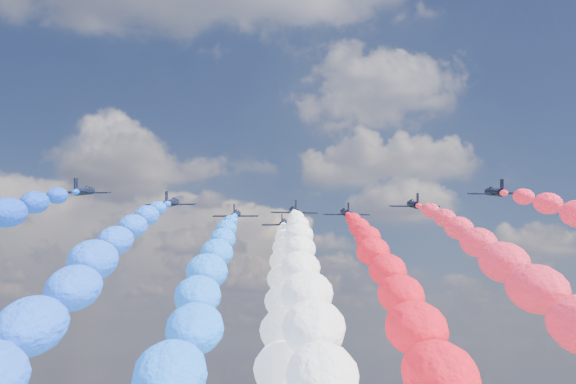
{
  "coord_description": "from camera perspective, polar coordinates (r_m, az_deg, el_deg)",
  "views": [
    {
      "loc": [
        -1.46,
        -124.03,
        82.28
      ],
      "look_at": [
        0.0,
        4.0,
        108.32
      ],
      "focal_mm": 46.5,
      "sensor_mm": 36.0,
      "label": 1
    }
  ],
  "objects": [
    {
      "name": "jet_0",
      "position": [
        124.41,
        -15.34,
        0.06
      ],
      "size": [
        9.15,
        12.18,
        5.03
      ],
      "primitive_type": null,
      "rotation": [
        0.23,
        0.0,
        -0.05
      ],
      "color": "black"
    },
    {
      "name": "jet_1",
      "position": [
        131.53,
        -8.9,
        -0.82
      ],
      "size": [
        9.29,
        12.27,
        5.03
      ],
      "primitive_type": null,
      "rotation": [
        0.23,
        0.0,
        -0.06
      ],
      "color": "black"
    },
    {
      "name": "trail_1",
      "position": [
        65.75,
        -17.68,
        -10.89
      ],
      "size": [
        7.13,
        127.54,
        52.87
      ],
      "primitive_type": null,
      "color": "blue"
    },
    {
      "name": "jet_2",
      "position": [
        142.15,
        -4.0,
        -1.73
      ],
      "size": [
        8.87,
        11.98,
        5.03
      ],
      "primitive_type": null,
      "rotation": [
        0.23,
        0.0,
        -0.03
      ],
      "color": "black"
    },
    {
      "name": "trail_2",
      "position": [
        75.37,
        -7.13,
        -11.34
      ],
      "size": [
        7.13,
        127.54,
        52.87
      ],
      "primitive_type": null,
      "color": "#1B6CFF"
    },
    {
      "name": "jet_3",
      "position": [
        138.06,
        0.46,
        -1.47
      ],
      "size": [
        9.22,
        12.22,
        5.03
      ],
      "primitive_type": null,
      "rotation": [
        0.23,
        0.0,
        0.06
      ],
      "color": "black"
    },
    {
      "name": "trail_3",
      "position": [
        71.03,
        1.53,
        -11.42
      ],
      "size": [
        7.13,
        127.54,
        52.87
      ],
      "primitive_type": null,
      "color": "white"
    },
    {
      "name": "jet_4",
      "position": [
        152.15,
        -0.37,
        -2.4
      ],
      "size": [
        9.35,
        12.31,
        5.03
      ],
      "primitive_type": null,
      "rotation": [
        0.23,
        0.0,
        -0.07
      ],
      "color": "black"
    },
    {
      "name": "trail_4",
      "position": [
        85.29,
        -0.16,
        -11.44
      ],
      "size": [
        7.13,
        127.54,
        52.87
      ],
      "primitive_type": null,
      "color": "white"
    },
    {
      "name": "jet_5",
      "position": [
        140.46,
        4.44,
        -1.61
      ],
      "size": [
        8.89,
        11.99,
        5.03
      ],
      "primitive_type": null,
      "rotation": [
        0.23,
        0.0,
        0.03
      ],
      "color": "black"
    },
    {
      "name": "trail_5",
      "position": [
        73.94,
        9.21,
        -11.28
      ],
      "size": [
        7.13,
        127.54,
        52.87
      ],
      "primitive_type": null,
      "color": "red"
    },
    {
      "name": "jet_6",
      "position": [
        133.45,
        9.59,
        -0.96
      ],
      "size": [
        8.7,
        11.86,
        5.03
      ],
      "primitive_type": null,
      "rotation": [
        0.23,
        0.0,
        -0.01
      ],
      "color": "black"
    },
    {
      "name": "trail_6",
      "position": [
        68.4,
        19.99,
        -10.75
      ],
      "size": [
        7.13,
        127.54,
        52.87
      ],
      "primitive_type": null,
      "color": "red"
    },
    {
      "name": "jet_7",
      "position": [
        125.3,
        15.53,
        -0.01
      ],
      "size": [
        8.65,
        11.82,
        5.03
      ],
      "primitive_type": null,
      "rotation": [
        0.23,
        0.0,
        -0.01
      ],
      "color": "black"
    }
  ]
}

